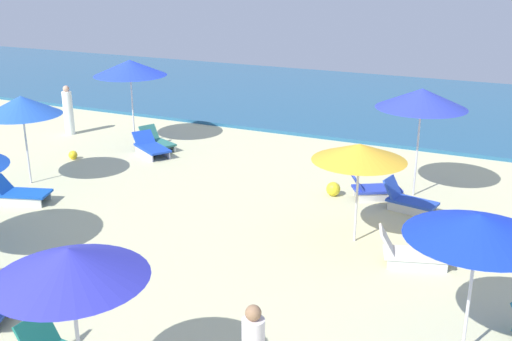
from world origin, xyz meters
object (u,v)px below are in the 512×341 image
(lounge_chair_1_1, at_px, (373,189))
(lounge_chair_4_1, at_px, (20,193))
(umbrella_6, at_px, (478,226))
(lounge_chair_8_1, at_px, (157,142))
(umbrella_4, at_px, (22,106))
(lounge_chair_2_0, at_px, (410,253))
(lounge_chair_8_0, at_px, (151,147))
(beach_ball_0, at_px, (73,155))
(umbrella_7, at_px, (69,264))
(beach_ball_2, at_px, (333,189))
(umbrella_1, at_px, (422,98))
(lounge_chair_1_0, at_px, (408,200))
(beachgoer_3, at_px, (68,112))
(umbrella_2, at_px, (359,152))
(umbrella_8, at_px, (130,68))

(lounge_chair_1_1, bearing_deg, lounge_chair_4_1, 85.60)
(umbrella_6, relative_size, lounge_chair_8_1, 1.58)
(lounge_chair_1_1, xyz_separation_m, lounge_chair_8_1, (-7.42, 1.29, -0.02))
(lounge_chair_1_1, bearing_deg, umbrella_4, 76.45)
(lounge_chair_2_0, distance_m, lounge_chair_8_0, 9.65)
(beach_ball_0, bearing_deg, umbrella_4, -78.87)
(umbrella_6, distance_m, lounge_chair_8_1, 12.71)
(umbrella_7, bearing_deg, beach_ball_2, 87.97)
(umbrella_4, xyz_separation_m, umbrella_7, (7.40, -6.49, 0.10))
(umbrella_1, bearing_deg, beach_ball_0, -172.03)
(lounge_chair_1_0, relative_size, lounge_chair_8_0, 0.82)
(lounge_chair_1_0, xyz_separation_m, beachgoer_3, (-12.17, 1.93, 0.54))
(umbrella_2, relative_size, lounge_chair_4_1, 1.45)
(lounge_chair_1_0, xyz_separation_m, lounge_chair_2_0, (0.64, -2.79, -0.01))
(umbrella_4, distance_m, beachgoer_3, 5.21)
(umbrella_6, xyz_separation_m, lounge_chair_8_1, (-10.39, 7.07, -1.87))
(umbrella_4, bearing_deg, beachgoer_3, 119.81)
(beach_ball_0, bearing_deg, lounge_chair_8_1, 49.75)
(umbrella_1, bearing_deg, lounge_chair_1_0, -85.54)
(lounge_chair_1_1, distance_m, lounge_chair_4_1, 8.82)
(umbrella_8, xyz_separation_m, lounge_chair_8_1, (1.01, -0.21, -2.27))
(lounge_chair_8_0, bearing_deg, umbrella_1, -59.01)
(umbrella_7, height_order, beach_ball_2, umbrella_7)
(umbrella_1, bearing_deg, umbrella_2, -99.77)
(umbrella_4, distance_m, umbrella_8, 4.38)
(lounge_chair_2_0, height_order, umbrella_8, umbrella_8)
(lounge_chair_1_0, distance_m, lounge_chair_8_0, 8.27)
(lounge_chair_4_1, xyz_separation_m, beach_ball_0, (-1.28, 3.34, -0.12))
(umbrella_8, bearing_deg, lounge_chair_8_1, -11.57)
(lounge_chair_1_1, height_order, lounge_chair_8_0, lounge_chair_1_1)
(lounge_chair_1_1, bearing_deg, umbrella_1, -83.59)
(umbrella_4, height_order, beach_ball_2, umbrella_4)
(umbrella_2, xyz_separation_m, beach_ball_2, (-1.28, 2.38, -1.81))
(lounge_chair_1_1, bearing_deg, lounge_chair_1_0, -144.78)
(umbrella_4, relative_size, beach_ball_0, 8.98)
(lounge_chair_8_1, height_order, beachgoer_3, beachgoer_3)
(lounge_chair_1_1, distance_m, lounge_chair_8_1, 7.54)
(lounge_chair_2_0, distance_m, beach_ball_0, 11.02)
(lounge_chair_1_0, height_order, umbrella_2, umbrella_2)
(umbrella_8, distance_m, beach_ball_0, 3.32)
(lounge_chair_2_0, xyz_separation_m, lounge_chair_8_0, (-8.84, 3.89, 0.00))
(beachgoer_3, bearing_deg, lounge_chair_1_1, -163.31)
(umbrella_8, bearing_deg, lounge_chair_1_1, -10.10)
(lounge_chair_4_1, xyz_separation_m, lounge_chair_8_0, (0.61, 4.74, -0.00))
(umbrella_6, relative_size, beachgoer_3, 1.34)
(umbrella_2, bearing_deg, beachgoer_3, 160.23)
(lounge_chair_2_0, height_order, beachgoer_3, beachgoer_3)
(lounge_chair_1_0, relative_size, lounge_chair_8_1, 0.92)
(beachgoer_3, bearing_deg, umbrella_4, 144.23)
(lounge_chair_8_0, relative_size, beach_ball_2, 4.49)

